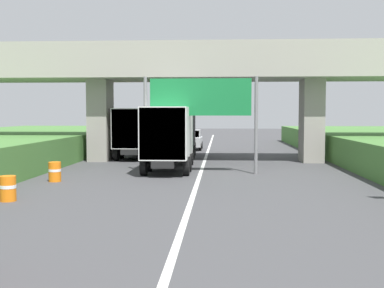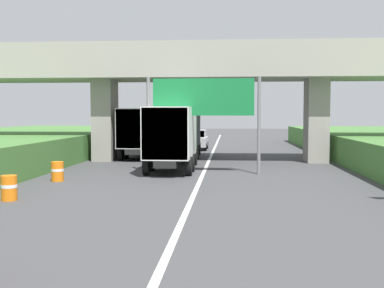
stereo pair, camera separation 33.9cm
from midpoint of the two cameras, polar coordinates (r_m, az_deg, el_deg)
lane_centre_stripe at (r=25.54m, az=1.75°, el=-3.37°), size 0.20×90.10×0.01m
overpass_bridge at (r=31.70m, az=2.31°, el=8.15°), size 40.00×4.80×7.50m
overhead_highway_sign at (r=24.95m, az=1.72°, el=4.87°), size 5.88×0.18×5.00m
truck_black at (r=33.50m, az=-0.92°, el=1.60°), size 2.44×7.30×3.44m
truck_green at (r=26.47m, az=-1.90°, el=1.06°), size 2.44×7.30×3.44m
truck_orange at (r=34.31m, az=-5.54°, el=1.63°), size 2.44×7.30×3.44m
car_silver at (r=41.67m, az=0.78°, el=0.51°), size 1.86×4.10×1.72m
construction_barrel_2 at (r=18.48m, az=-20.21°, el=-4.85°), size 0.57×0.57×0.90m
construction_barrel_3 at (r=23.05m, az=-15.13°, el=-3.11°), size 0.57×0.57×0.90m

